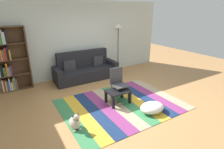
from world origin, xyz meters
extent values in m
plane|color=#B27F4C|center=(0.00, 0.00, 0.00)|extent=(14.00, 14.00, 0.00)
cube|color=silver|center=(0.00, 2.55, 1.35)|extent=(6.80, 0.10, 2.70)
cube|color=#387F4C|center=(-1.49, -0.24, 0.01)|extent=(0.31, 2.32, 0.01)
cube|color=gold|center=(-1.18, -0.24, 0.01)|extent=(0.31, 2.32, 0.01)
cube|color=navy|center=(-0.87, -0.24, 0.01)|extent=(0.31, 2.32, 0.01)
cube|color=#843370|center=(-0.57, -0.24, 0.01)|extent=(0.31, 2.32, 0.01)
cube|color=tan|center=(-0.26, -0.24, 0.01)|extent=(0.31, 2.32, 0.01)
cube|color=#387F4C|center=(0.05, -0.24, 0.01)|extent=(0.31, 2.32, 0.01)
cube|color=gold|center=(0.36, -0.24, 0.01)|extent=(0.31, 2.32, 0.01)
cube|color=navy|center=(0.66, -0.24, 0.01)|extent=(0.31, 2.32, 0.01)
cube|color=#843370|center=(0.97, -0.24, 0.01)|extent=(0.31, 2.32, 0.01)
cube|color=tan|center=(1.28, -0.24, 0.01)|extent=(0.31, 2.32, 0.01)
cube|color=black|center=(-0.14, 1.95, 0.20)|extent=(1.90, 0.80, 0.40)
cube|color=black|center=(-0.14, 2.25, 0.70)|extent=(1.90, 0.20, 0.60)
cube|color=black|center=(-1.18, 1.95, 0.28)|extent=(0.18, 0.80, 0.56)
cube|color=black|center=(0.90, 1.95, 0.28)|extent=(0.18, 0.80, 0.56)
cube|color=#333338|center=(-0.69, 2.13, 0.56)|extent=(0.42, 0.19, 0.36)
cube|color=#333338|center=(0.41, 2.13, 0.56)|extent=(0.42, 0.19, 0.36)
cube|color=brown|center=(-1.93, 2.30, 0.97)|extent=(0.04, 0.28, 1.95)
cube|color=brown|center=(-2.36, 2.43, 0.97)|extent=(0.90, 0.01, 1.95)
cube|color=brown|center=(-2.36, 2.30, 0.02)|extent=(0.86, 0.28, 0.02)
cube|color=brown|center=(-2.36, 2.30, 0.50)|extent=(0.86, 0.28, 0.02)
cube|color=brown|center=(-2.36, 2.30, 0.97)|extent=(0.86, 0.28, 0.02)
cube|color=brown|center=(-2.36, 2.30, 1.45)|extent=(0.86, 0.28, 0.02)
cube|color=brown|center=(-2.36, 2.30, 1.93)|extent=(0.86, 0.28, 0.02)
cube|color=silver|center=(-2.75, 2.26, 0.21)|extent=(0.04, 0.18, 0.36)
cube|color=red|center=(-2.72, 2.29, 0.21)|extent=(0.03, 0.25, 0.36)
cube|color=gold|center=(-2.67, 2.28, 0.19)|extent=(0.04, 0.21, 0.32)
cube|color=#334CB2|center=(-2.62, 2.28, 0.19)|extent=(0.05, 0.21, 0.31)
cube|color=silver|center=(-2.57, 2.27, 0.22)|extent=(0.03, 0.21, 0.39)
cube|color=silver|center=(-2.52, 2.29, 0.16)|extent=(0.05, 0.25, 0.25)
cube|color=gold|center=(-2.47, 2.26, 0.21)|extent=(0.03, 0.18, 0.37)
cube|color=#668C99|center=(-2.43, 2.26, 0.23)|extent=(0.04, 0.17, 0.41)
cube|color=#8C6647|center=(-2.38, 2.29, 0.20)|extent=(0.03, 0.24, 0.35)
cube|color=silver|center=(-2.76, 2.27, 0.64)|extent=(0.03, 0.20, 0.26)
cube|color=black|center=(-2.71, 2.26, 0.68)|extent=(0.05, 0.19, 0.35)
cube|color=green|center=(-2.65, 2.27, 0.64)|extent=(0.03, 0.20, 0.27)
cube|color=#8C6647|center=(-2.62, 2.25, 0.64)|extent=(0.03, 0.17, 0.27)
cube|color=orange|center=(-2.57, 2.27, 0.70)|extent=(0.05, 0.20, 0.39)
cube|color=#668C99|center=(-2.52, 2.25, 0.64)|extent=(0.05, 0.16, 0.27)
cube|color=purple|center=(-2.46, 2.29, 0.65)|extent=(0.03, 0.24, 0.30)
cube|color=orange|center=(-2.63, 2.28, 1.14)|extent=(0.04, 0.22, 0.31)
cube|color=#8C6647|center=(-2.58, 2.27, 1.14)|extent=(0.04, 0.19, 0.32)
cube|color=red|center=(-2.52, 2.27, 1.17)|extent=(0.04, 0.20, 0.37)
cube|color=black|center=(-2.47, 2.29, 1.19)|extent=(0.04, 0.23, 0.41)
cube|color=gold|center=(-2.41, 2.27, 1.13)|extent=(0.04, 0.19, 0.30)
cube|color=green|center=(-2.57, 2.28, 1.62)|extent=(0.03, 0.22, 0.31)
cube|color=silver|center=(-2.52, 2.27, 1.66)|extent=(0.03, 0.19, 0.40)
cube|color=silver|center=(-2.48, 2.26, 1.63)|extent=(0.05, 0.17, 0.34)
cube|color=black|center=(-2.42, 2.27, 1.66)|extent=(0.05, 0.20, 0.40)
cube|color=black|center=(-0.14, -0.13, 0.35)|extent=(0.60, 0.46, 0.04)
cube|color=black|center=(-0.40, -0.32, 0.17)|extent=(0.06, 0.06, 0.32)
cube|color=black|center=(0.12, -0.32, 0.17)|extent=(0.06, 0.06, 0.32)
cube|color=black|center=(-0.40, 0.06, 0.17)|extent=(0.06, 0.06, 0.32)
cube|color=black|center=(0.12, 0.06, 0.17)|extent=(0.06, 0.06, 0.32)
ellipsoid|color=white|center=(0.33, -0.95, 0.12)|extent=(0.63, 0.48, 0.23)
ellipsoid|color=beige|center=(-1.52, -0.58, 0.13)|extent=(0.22, 0.30, 0.26)
sphere|color=beige|center=(-1.52, -0.68, 0.30)|extent=(0.15, 0.15, 0.15)
ellipsoid|color=#5B5750|center=(-1.52, -0.74, 0.29)|extent=(0.06, 0.07, 0.05)
ellipsoid|color=#5B5750|center=(-1.58, -0.66, 0.36)|extent=(0.05, 0.04, 0.08)
ellipsoid|color=#5B5750|center=(-1.47, -0.66, 0.36)|extent=(0.05, 0.04, 0.08)
sphere|color=beige|center=(-1.58, -0.71, 0.03)|extent=(0.06, 0.06, 0.06)
sphere|color=beige|center=(-1.46, -0.71, 0.03)|extent=(0.06, 0.06, 0.06)
cylinder|color=black|center=(1.37, 2.20, 0.01)|extent=(0.26, 0.26, 0.02)
cylinder|color=black|center=(1.37, 2.20, 0.88)|extent=(0.03, 0.03, 1.72)
cone|color=white|center=(1.37, 2.20, 1.81)|extent=(0.32, 0.32, 0.14)
cube|color=black|center=(-0.09, -0.19, 0.38)|extent=(0.06, 0.15, 0.02)
cube|color=#38383D|center=(0.00, 0.00, 0.44)|extent=(0.40, 0.40, 0.03)
cube|color=#38383D|center=(0.00, 0.18, 0.68)|extent=(0.40, 0.03, 0.44)
cylinder|color=#38383D|center=(-0.17, -0.17, 0.21)|extent=(0.02, 0.02, 0.42)
cylinder|color=#38383D|center=(0.17, -0.17, 0.21)|extent=(0.02, 0.02, 0.42)
cylinder|color=#38383D|center=(-0.17, 0.17, 0.21)|extent=(0.02, 0.02, 0.42)
cylinder|color=#38383D|center=(0.17, 0.17, 0.21)|extent=(0.02, 0.02, 0.42)
camera|label=1|loc=(-2.53, -3.75, 2.39)|focal=28.88mm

